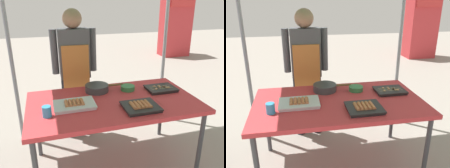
{
  "view_description": "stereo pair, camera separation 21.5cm",
  "coord_description": "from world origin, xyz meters",
  "views": [
    {
      "loc": [
        -0.59,
        -1.93,
        1.67
      ],
      "look_at": [
        0.0,
        0.05,
        0.9
      ],
      "focal_mm": 37.21,
      "sensor_mm": 36.0,
      "label": 1
    },
    {
      "loc": [
        -0.38,
        -1.98,
        1.67
      ],
      "look_at": [
        0.0,
        0.05,
        0.9
      ],
      "focal_mm": 37.21,
      "sensor_mm": 36.0,
      "label": 2
    }
  ],
  "objects": [
    {
      "name": "ground_plane",
      "position": [
        0.0,
        0.0,
        0.0
      ],
      "size": [
        18.0,
        18.0,
        0.0
      ],
      "primitive_type": "plane",
      "color": "gray"
    },
    {
      "name": "cooking_wok",
      "position": [
        -0.1,
        0.27,
        0.79
      ],
      "size": [
        0.4,
        0.24,
        0.07
      ],
      "color": "#38383A",
      "rests_on": "stall_table"
    },
    {
      "name": "condiment_bowl",
      "position": [
        0.22,
        0.21,
        0.77
      ],
      "size": [
        0.15,
        0.15,
        0.05
      ],
      "primitive_type": "cylinder",
      "color": "#33723F",
      "rests_on": "stall_table"
    },
    {
      "name": "tray_grilled_sausages",
      "position": [
        0.18,
        -0.23,
        0.77
      ],
      "size": [
        0.31,
        0.27,
        0.05
      ],
      "color": "black",
      "rests_on": "stall_table"
    },
    {
      "name": "drink_cup_near_edge",
      "position": [
        -0.62,
        -0.15,
        0.8
      ],
      "size": [
        0.08,
        0.08,
        0.09
      ],
      "primitive_type": "cylinder",
      "color": "#338CBF",
      "rests_on": "stall_table"
    },
    {
      "name": "tray_meat_skewers",
      "position": [
        0.56,
        0.11,
        0.77
      ],
      "size": [
        0.3,
        0.24,
        0.04
      ],
      "color": "black",
      "rests_on": "stall_table"
    },
    {
      "name": "neighbor_stall_left",
      "position": [
        3.21,
        4.28,
        1.01
      ],
      "size": [
        0.81,
        0.59,
        2.0
      ],
      "color": "#C63338",
      "rests_on": "ground"
    },
    {
      "name": "stall_table",
      "position": [
        0.0,
        0.0,
        0.7
      ],
      "size": [
        1.6,
        0.9,
        0.75
      ],
      "color": "#C63338",
      "rests_on": "ground"
    },
    {
      "name": "vendor_woman",
      "position": [
        -0.26,
        0.7,
        0.92
      ],
      "size": [
        0.52,
        0.23,
        1.56
      ],
      "rotation": [
        0.0,
        0.0,
        3.14
      ],
      "color": "black",
      "rests_on": "ground"
    },
    {
      "name": "tray_pork_links",
      "position": [
        -0.38,
        -0.03,
        0.77
      ],
      "size": [
        0.37,
        0.26,
        0.05
      ],
      "color": "silver",
      "rests_on": "stall_table"
    }
  ]
}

